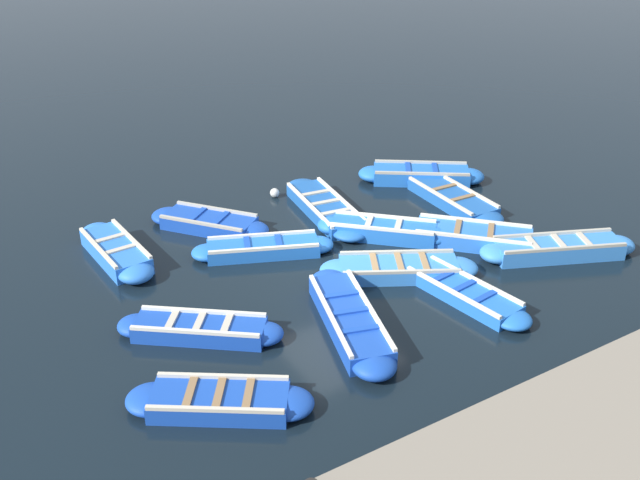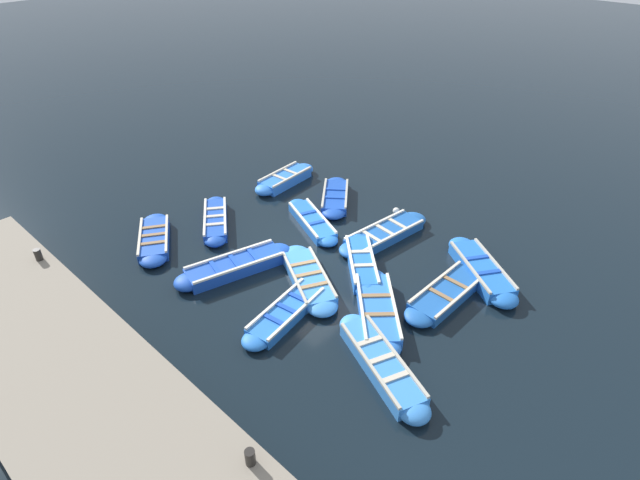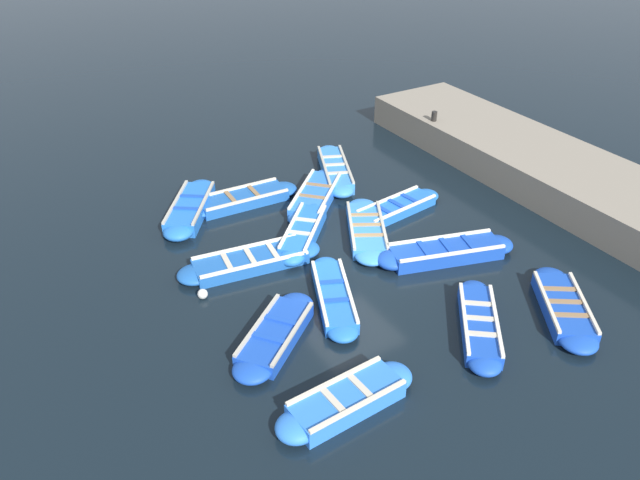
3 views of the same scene
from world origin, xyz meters
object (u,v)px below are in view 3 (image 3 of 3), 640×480
Objects in this scene: boat_inner_gap at (275,335)px; boat_stern_in at (479,324)px; boat_far_corner at (396,208)px; boat_drifting at (335,170)px; boat_tucked at (347,401)px; buoy_orange_near at (203,294)px; boat_broadside at (243,199)px; boat_centre at (250,261)px; boat_mid_row at (367,230)px; boat_outer_right at (564,307)px; bollard_north at (434,116)px; boat_near_quay at (316,196)px; boat_outer_left at (334,296)px; boat_bow_out at (303,232)px; boat_end_of_row at (446,252)px; boat_alongside at (190,208)px.

boat_inner_gap is 4.68m from boat_stern_in.
boat_far_corner is 0.92× the size of boat_drifting.
boat_tucked is 4.94m from buoy_orange_near.
boat_far_corner is 4.77m from boat_broadside.
boat_broadside is 0.93× the size of boat_centre.
buoy_orange_near is (0.82, -2.32, -0.04)m from boat_inner_gap.
boat_far_corner is 0.87× the size of boat_centre.
boat_mid_row is 1.12× the size of boat_outer_right.
boat_inner_gap reaches higher than boat_mid_row.
bollard_north is 11.50m from buoy_orange_near.
boat_tucked is at bearing 52.19° from boat_mid_row.
boat_outer_left is at bearing 64.52° from boat_near_quay.
boat_inner_gap is at bearing -83.28° from boat_tucked.
boat_stern_in is 5.74m from boat_bow_out.
boat_outer_right is at bearing 121.13° from boat_bow_out.
boat_broadside is 1.16× the size of boat_outer_right.
boat_inner_gap is at bearing 32.06° from boat_mid_row.
boat_end_of_row reaches higher than boat_stern_in.
boat_bow_out is at bearing -58.87° from boat_outer_right.
buoy_orange_near is at bearing -34.54° from boat_outer_right.
boat_end_of_row is 11.42× the size of bollard_north.
boat_alongside is at bearing -48.82° from boat_end_of_row.
boat_outer_right is 9.10m from boat_drifting.
boat_centre is (1.10, -2.41, 0.00)m from boat_outer_left.
boat_tucked is at bearing 59.33° from boat_drifting.
bollard_north reaches higher than boat_stern_in.
boat_tucked is (0.13, 8.92, 0.00)m from boat_alongside.
boat_near_quay reaches higher than boat_far_corner.
boat_centre is (3.42, -5.02, -0.01)m from boat_stern_in.
bollard_north is at bearing -110.72° from boat_outer_right.
boat_outer_left is 5.49m from boat_outer_right.
boat_bow_out reaches higher than boat_drifting.
boat_alongside reaches higher than boat_inner_gap.
boat_end_of_row is (0.09, 5.81, -0.00)m from boat_drifting.
boat_inner_gap is 8.74× the size of bollard_north.
boat_near_quay is 3.96m from boat_centre.
boat_far_corner is 2.71m from boat_end_of_row.
boat_centre is (-0.36, 3.47, -0.04)m from boat_alongside.
boat_mid_row is at bearing -175.57° from buoy_orange_near.
bollard_north is at bearing -146.45° from boat_inner_gap.
boat_centre is at bearing -158.32° from buoy_orange_near.
boat_stern_in is (-0.12, 7.22, -0.02)m from boat_near_quay.
boat_far_corner is 5.23m from bollard_north.
boat_tucked is at bearing 30.96° from boat_end_of_row.
boat_alongside is 9.46m from bollard_north.
boat_broadside is at bearing -64.01° from boat_outer_right.
boat_centre is 1.73m from buoy_orange_near.
boat_tucked is 12.62× the size of buoy_orange_near.
boat_stern_in is at bearing 56.77° from bollard_north.
boat_drifting and boat_end_of_row have the same top height.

